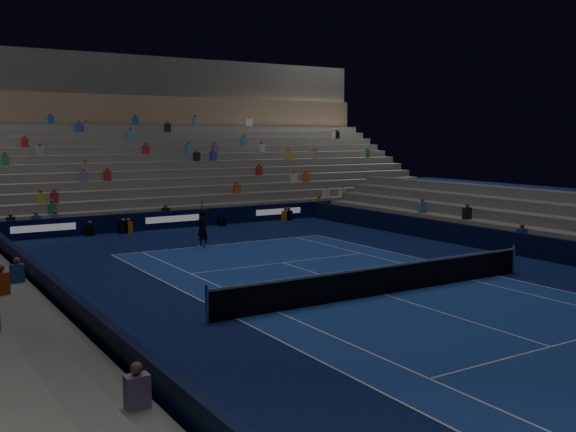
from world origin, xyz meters
The scene contains 9 objects.
ground centered at (0.00, 0.00, 0.00)m, with size 90.00×90.00×0.00m, color #0C184A.
court_surface centered at (0.00, 0.00, 0.01)m, with size 10.97×23.77×0.01m, color #1B3F95.
sponsor_barrier_far centered at (0.00, 18.50, 0.50)m, with size 44.00×0.25×1.00m, color black.
sponsor_barrier_east centered at (9.70, 0.00, 0.50)m, with size 0.25×37.00×1.00m, color black.
sponsor_barrier_west centered at (-9.70, 0.00, 0.50)m, with size 0.25×37.00×1.00m, color black.
grandstand_main centered at (0.00, 27.90, 3.38)m, with size 44.00×15.20×11.20m.
tennis_net centered at (0.00, 0.00, 0.50)m, with size 12.90×0.10×1.10m.
tennis_player centered at (-1.19, 11.73, 0.92)m, with size 0.67×0.44×1.83m, color black.
broadcast_camera centered at (2.90, 17.93, 0.29)m, with size 0.57×0.94×0.56m.
Camera 1 is at (-13.91, -16.37, 5.22)m, focal length 40.96 mm.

